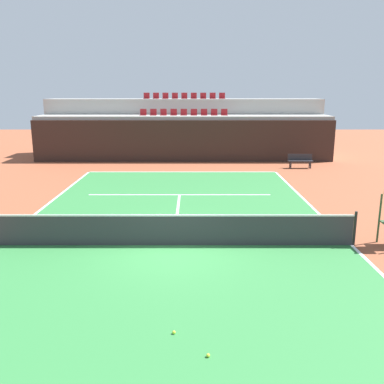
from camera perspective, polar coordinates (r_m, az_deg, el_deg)
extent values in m
plane|color=brown|center=(12.88, -2.40, -7.29)|extent=(80.00, 80.00, 0.00)
cube|color=#2D7238|center=(12.88, -2.40, -7.27)|extent=(11.00, 24.00, 0.01)
cube|color=white|center=(24.41, -1.18, 2.76)|extent=(11.00, 0.10, 0.00)
cube|color=white|center=(13.76, 21.08, -6.79)|extent=(0.10, 24.00, 0.00)
cube|color=white|center=(18.99, -1.56, -0.37)|extent=(8.26, 0.10, 0.00)
cube|color=white|center=(15.91, -1.90, -3.15)|extent=(0.10, 6.40, 0.00)
cube|color=black|center=(27.94, -1.02, 6.95)|extent=(20.01, 0.30, 2.75)
cube|color=#9E9E99|center=(29.27, -0.96, 7.49)|extent=(20.01, 2.40, 2.98)
cube|color=#9E9E99|center=(31.61, -0.88, 8.92)|extent=(20.01, 2.40, 4.06)
cube|color=maroon|center=(29.34, -6.53, 10.38)|extent=(0.44, 0.44, 0.04)
cube|color=maroon|center=(29.53, -6.50, 10.82)|extent=(0.44, 0.04, 0.40)
cube|color=maroon|center=(29.27, -5.15, 10.40)|extent=(0.44, 0.44, 0.04)
cube|color=maroon|center=(29.46, -5.12, 10.85)|extent=(0.44, 0.04, 0.40)
cube|color=maroon|center=(29.21, -3.76, 10.42)|extent=(0.44, 0.44, 0.04)
cube|color=maroon|center=(29.40, -3.74, 10.87)|extent=(0.44, 0.04, 0.40)
cube|color=maroon|center=(29.17, -2.37, 10.43)|extent=(0.44, 0.44, 0.04)
cube|color=maroon|center=(29.36, -2.36, 10.88)|extent=(0.44, 0.04, 0.40)
cube|color=maroon|center=(29.15, -0.98, 10.44)|extent=(0.44, 0.44, 0.04)
cube|color=maroon|center=(29.34, -0.97, 10.89)|extent=(0.44, 0.04, 0.40)
cube|color=maroon|center=(29.15, 0.42, 10.44)|extent=(0.44, 0.44, 0.04)
cube|color=maroon|center=(29.33, 0.42, 10.89)|extent=(0.44, 0.04, 0.40)
cube|color=maroon|center=(29.16, 1.81, 10.44)|extent=(0.44, 0.44, 0.04)
cube|color=maroon|center=(29.35, 1.81, 10.89)|extent=(0.44, 0.04, 0.40)
cube|color=maroon|center=(29.19, 3.21, 10.42)|extent=(0.44, 0.44, 0.04)
cube|color=maroon|center=(29.37, 3.19, 10.87)|extent=(0.44, 0.04, 0.40)
cube|color=maroon|center=(29.23, 4.60, 10.41)|extent=(0.44, 0.44, 0.04)
cube|color=maroon|center=(29.42, 4.58, 10.86)|extent=(0.44, 0.04, 0.40)
cube|color=maroon|center=(31.69, -6.08, 12.57)|extent=(0.44, 0.44, 0.04)
cube|color=maroon|center=(31.88, -6.05, 12.97)|extent=(0.44, 0.04, 0.40)
cube|color=maroon|center=(31.62, -4.79, 12.59)|extent=(0.44, 0.44, 0.04)
cube|color=maroon|center=(31.82, -4.77, 13.00)|extent=(0.44, 0.04, 0.40)
cube|color=maroon|center=(31.57, -3.50, 12.61)|extent=(0.44, 0.44, 0.04)
cube|color=maroon|center=(31.77, -3.48, 13.02)|extent=(0.44, 0.04, 0.40)
cube|color=maroon|center=(31.53, -2.20, 12.63)|extent=(0.44, 0.44, 0.04)
cube|color=maroon|center=(31.73, -2.19, 13.03)|extent=(0.44, 0.04, 0.40)
cube|color=maroon|center=(31.51, -0.90, 12.63)|extent=(0.44, 0.44, 0.04)
cube|color=maroon|center=(31.71, -0.89, 13.04)|extent=(0.44, 0.04, 0.40)
cube|color=maroon|center=(31.51, 0.40, 12.64)|extent=(0.44, 0.44, 0.04)
cube|color=maroon|center=(31.70, 0.40, 13.04)|extent=(0.44, 0.04, 0.40)
cube|color=maroon|center=(31.52, 1.70, 12.63)|extent=(0.44, 0.44, 0.04)
cube|color=maroon|center=(31.72, 1.70, 13.03)|extent=(0.44, 0.04, 0.40)
cube|color=maroon|center=(31.54, 3.00, 12.62)|extent=(0.44, 0.44, 0.04)
cube|color=maroon|center=(31.74, 2.99, 13.02)|extent=(0.44, 0.04, 0.40)
cube|color=maroon|center=(31.59, 4.30, 12.60)|extent=(0.44, 0.44, 0.04)
cube|color=maroon|center=(31.78, 4.28, 13.00)|extent=(0.44, 0.04, 0.40)
cylinder|color=black|center=(13.61, 21.47, -4.67)|extent=(0.08, 0.08, 1.07)
cube|color=#333338|center=(12.72, -2.42, -5.31)|extent=(10.90, 0.02, 0.92)
cube|color=white|center=(12.57, -2.44, -3.22)|extent=(10.90, 0.04, 0.05)
cylinder|color=#334C2D|center=(14.14, 24.34, -3.31)|extent=(0.06, 0.06, 1.55)
cube|color=#232328|center=(26.43, 14.72, 4.11)|extent=(1.50, 0.40, 0.05)
cube|color=#232328|center=(26.57, 14.66, 4.64)|extent=(1.50, 0.04, 0.36)
cube|color=#2D2D33|center=(26.19, 13.49, 3.57)|extent=(0.06, 0.06, 0.42)
cube|color=#2D2D33|center=(26.50, 16.03, 3.53)|extent=(0.06, 0.06, 0.42)
cube|color=#2D2D33|center=(26.46, 13.36, 3.68)|extent=(0.06, 0.06, 0.42)
cube|color=#2D2D33|center=(26.76, 15.87, 3.64)|extent=(0.06, 0.06, 0.42)
sphere|color=#CCE033|center=(8.53, -2.34, -18.57)|extent=(0.07, 0.07, 0.07)
sphere|color=#CCE033|center=(7.93, 2.35, -21.38)|extent=(0.07, 0.07, 0.07)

